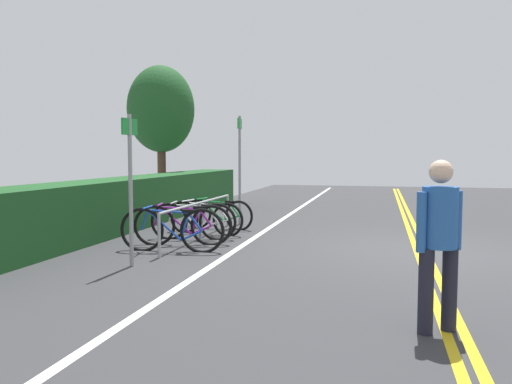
% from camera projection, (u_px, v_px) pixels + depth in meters
% --- Properties ---
extents(ground_plane, '(35.59, 12.64, 0.05)m').
position_uv_depth(ground_plane, '(421.00, 252.00, 8.71)').
color(ground_plane, '#353538').
extents(centre_line_yellow_inner, '(32.03, 0.10, 0.00)m').
position_uv_depth(centre_line_yellow_inner, '(426.00, 251.00, 8.69)').
color(centre_line_yellow_inner, gold).
rests_on(centre_line_yellow_inner, ground_plane).
extents(centre_line_yellow_outer, '(32.03, 0.10, 0.00)m').
position_uv_depth(centre_line_yellow_outer, '(416.00, 250.00, 8.73)').
color(centre_line_yellow_outer, gold).
rests_on(centre_line_yellow_outer, ground_plane).
extents(bike_lane_stripe_white, '(32.03, 0.12, 0.00)m').
position_uv_depth(bike_lane_stripe_white, '(246.00, 243.00, 9.45)').
color(bike_lane_stripe_white, white).
rests_on(bike_lane_stripe_white, ground_plane).
extents(bike_rack, '(3.77, 0.05, 0.73)m').
position_uv_depth(bike_rack, '(200.00, 211.00, 9.87)').
color(bike_rack, '#9EA0A5').
rests_on(bike_rack, ground_plane).
extents(bicycle_0, '(0.46, 1.82, 0.79)m').
position_uv_depth(bicycle_0, '(172.00, 230.00, 8.62)').
color(bicycle_0, black).
rests_on(bicycle_0, ground_plane).
extents(bicycle_1, '(0.56, 1.77, 0.78)m').
position_uv_depth(bicycle_1, '(183.00, 225.00, 9.25)').
color(bicycle_1, black).
rests_on(bicycle_1, ground_plane).
extents(bicycle_2, '(0.46, 1.69, 0.76)m').
position_uv_depth(bicycle_2, '(193.00, 221.00, 9.85)').
color(bicycle_2, black).
rests_on(bicycle_2, ground_plane).
extents(bicycle_3, '(0.50, 1.73, 0.72)m').
position_uv_depth(bicycle_3, '(206.00, 218.00, 10.51)').
color(bicycle_3, black).
rests_on(bicycle_3, ground_plane).
extents(bicycle_4, '(0.50, 1.69, 0.70)m').
position_uv_depth(bicycle_4, '(218.00, 214.00, 11.30)').
color(bicycle_4, black).
rests_on(bicycle_4, ground_plane).
extents(pedestrian, '(0.32, 0.43, 1.60)m').
position_uv_depth(pedestrian, '(439.00, 235.00, 4.66)').
color(pedestrian, '#1E1E2D').
rests_on(pedestrian, ground_plane).
extents(sign_post_near, '(0.36, 0.07, 2.23)m').
position_uv_depth(sign_post_near, '(130.00, 175.00, 7.41)').
color(sign_post_near, gray).
rests_on(sign_post_near, ground_plane).
extents(sign_post_far, '(0.36, 0.06, 2.54)m').
position_uv_depth(sign_post_far, '(240.00, 160.00, 11.88)').
color(sign_post_far, gray).
rests_on(sign_post_far, ground_plane).
extents(hedge_backdrop, '(12.72, 1.12, 1.11)m').
position_uv_depth(hedge_backdrop, '(133.00, 201.00, 11.85)').
color(hedge_backdrop, '#1C4C21').
rests_on(hedge_backdrop, ground_plane).
extents(tree_mid, '(2.12, 2.12, 4.44)m').
position_uv_depth(tree_mid, '(161.00, 110.00, 16.07)').
color(tree_mid, '#473323').
rests_on(tree_mid, ground_plane).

